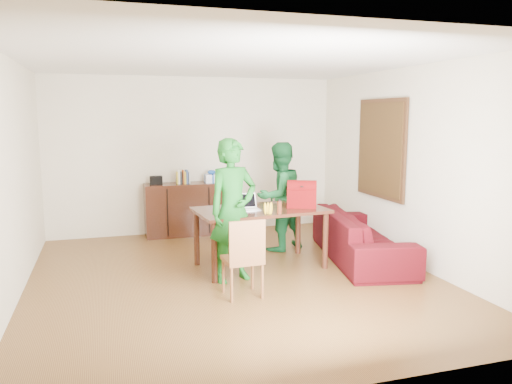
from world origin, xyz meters
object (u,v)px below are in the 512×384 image
object	(u,v)px
table	(260,216)
red_bag	(302,197)
bottle	(279,207)
laptop	(248,207)
person_far	(279,197)
person_near	(233,210)
chair	(243,273)
sofa	(361,236)

from	to	relation	value
table	red_bag	distance (m)	0.63
table	bottle	xyz separation A→B (m)	(0.13, -0.39, 0.19)
table	laptop	world-z (taller)	laptop
table	person_far	size ratio (longest dim) A/B	1.09
bottle	red_bag	bearing A→B (deg)	36.90
person_near	bottle	xyz separation A→B (m)	(0.62, 0.03, 0.01)
chair	laptop	bearing A→B (deg)	68.04
table	sofa	xyz separation A→B (m)	(1.49, -0.08, -0.36)
bottle	table	bearing A→B (deg)	108.28
chair	person_near	xyz separation A→B (m)	(0.04, 0.59, 0.62)
laptop	bottle	size ratio (longest dim) A/B	1.67
person_near	red_bag	world-z (taller)	person_near
person_near	sofa	distance (m)	2.08
table	person_near	world-z (taller)	person_near
person_near	red_bag	xyz separation A→B (m)	(1.06, 0.36, 0.06)
table	laptop	distance (m)	0.25
chair	person_near	size ratio (longest dim) A/B	0.52
person_near	bottle	world-z (taller)	person_near
chair	table	bearing A→B (deg)	60.23
bottle	sofa	bearing A→B (deg)	13.13
bottle	person_far	bearing A→B (deg)	70.40
table	person_near	bearing A→B (deg)	-144.03
laptop	red_bag	xyz separation A→B (m)	(0.76, 0.01, 0.10)
person_far	laptop	bearing A→B (deg)	26.13
red_bag	chair	bearing A→B (deg)	-115.92
red_bag	person_far	bearing A→B (deg)	115.34
chair	person_far	world-z (taller)	person_far
table	sofa	world-z (taller)	table
person_near	person_far	size ratio (longest dim) A/B	1.08
sofa	chair	bearing A→B (deg)	126.02
chair	person_near	distance (m)	0.86
person_near	laptop	bearing A→B (deg)	34.43
table	chair	bearing A→B (deg)	-122.62
table	laptop	xyz separation A→B (m)	(-0.19, -0.07, 0.15)
table	red_bag	size ratio (longest dim) A/B	4.56
table	person_far	xyz separation A→B (m)	(0.54, 0.76, 0.12)
chair	sofa	bearing A→B (deg)	22.65
laptop	chair	bearing A→B (deg)	-110.61
sofa	bottle	bearing A→B (deg)	114.19
chair	bottle	world-z (taller)	bottle
laptop	bottle	distance (m)	0.46
person_far	sofa	xyz separation A→B (m)	(0.95, -0.84, -0.49)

